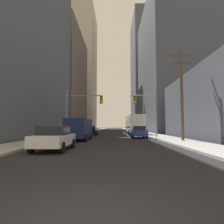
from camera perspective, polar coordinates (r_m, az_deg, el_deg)
ground_plane at (r=3.56m, az=-8.09°, el=-29.12°), size 400.00×400.00×0.00m
sidewalk_left at (r=53.69m, az=-6.83°, el=-5.71°), size 3.16×160.00×0.15m
sidewalk_right at (r=53.57m, az=7.53°, el=-5.70°), size 3.16×160.00×0.15m
city_bus at (r=36.07m, az=6.58°, el=-3.51°), size 2.67×11.53×3.40m
cargo_van_navy at (r=20.79m, az=-9.72°, el=-4.74°), size 2.16×5.27×2.26m
sedan_white at (r=12.65m, az=-16.68°, el=-7.34°), size 1.95×4.21×1.52m
sedan_blue at (r=25.12m, az=7.82°, el=-5.84°), size 1.95×4.20×1.52m
sedan_black at (r=31.12m, az=-6.22°, el=-5.53°), size 1.95×4.21×1.52m
traffic_signal_near_left at (r=24.79m, az=-8.73°, el=1.82°), size 4.73×0.44×6.00m
traffic_signal_near_right at (r=24.75m, az=10.09°, el=1.65°), size 2.99×0.44×6.00m
utility_pole_right at (r=20.03m, az=19.89°, el=5.53°), size 2.20×0.28×9.07m
street_lamp_right at (r=36.32m, az=8.59°, el=0.67°), size 2.59×0.32×7.50m
building_left_mid_office at (r=58.10m, az=-21.41°, el=8.29°), size 24.81×23.25×27.57m
building_left_far_tower at (r=99.47m, az=-12.31°, el=12.15°), size 24.32×25.49×58.72m
building_right_mid_block at (r=58.05m, az=20.67°, el=11.94°), size 22.01×29.06×34.76m
building_right_far_highrise at (r=95.68m, az=10.86°, el=11.14°), size 15.53×25.45×53.42m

